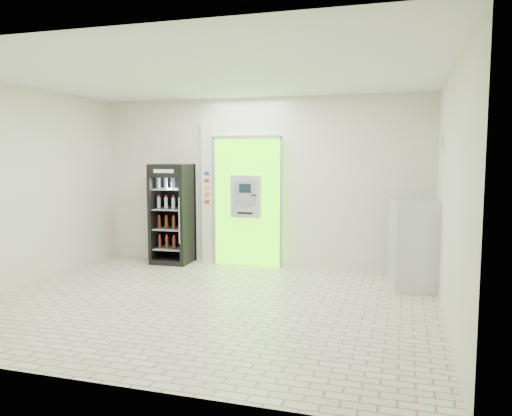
% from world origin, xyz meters
% --- Properties ---
extents(ground, '(6.00, 6.00, 0.00)m').
position_xyz_m(ground, '(0.00, 0.00, 0.00)').
color(ground, beige).
rests_on(ground, ground).
extents(room_shell, '(6.00, 6.00, 6.00)m').
position_xyz_m(room_shell, '(0.00, 0.00, 1.84)').
color(room_shell, silver).
rests_on(room_shell, ground).
extents(atm_assembly, '(1.30, 0.24, 2.33)m').
position_xyz_m(atm_assembly, '(-0.20, 2.41, 1.17)').
color(atm_assembly, '#4EFE01').
rests_on(atm_assembly, ground).
extents(pillar, '(0.22, 0.11, 2.60)m').
position_xyz_m(pillar, '(-0.98, 2.45, 1.30)').
color(pillar, silver).
rests_on(pillar, ground).
extents(beverage_cooler, '(0.71, 0.67, 1.82)m').
position_xyz_m(beverage_cooler, '(-1.58, 2.19, 0.87)').
color(beverage_cooler, black).
rests_on(beverage_cooler, ground).
extents(steel_cabinet, '(0.80, 1.08, 1.32)m').
position_xyz_m(steel_cabinet, '(2.66, 1.67, 0.66)').
color(steel_cabinet, '#B6B9BE').
rests_on(steel_cabinet, ground).
extents(exit_sign, '(0.02, 0.22, 0.26)m').
position_xyz_m(exit_sign, '(2.99, 1.40, 2.12)').
color(exit_sign, white).
rests_on(exit_sign, room_shell).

